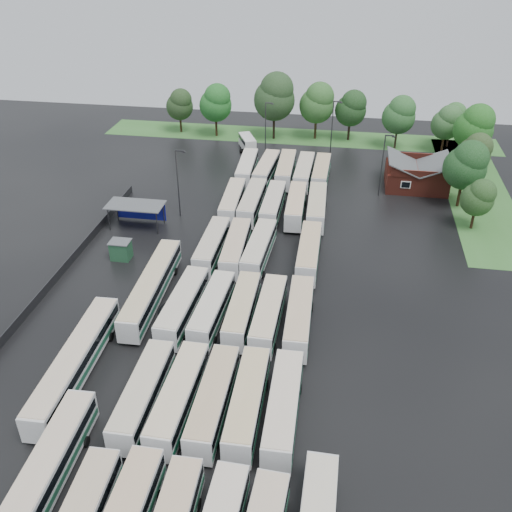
# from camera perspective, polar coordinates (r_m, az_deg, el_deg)

# --- Properties ---
(ground) EXTENTS (160.00, 160.00, 0.00)m
(ground) POSITION_cam_1_polar(r_m,az_deg,el_deg) (63.56, -3.58, -7.29)
(ground) COLOR black
(ground) RESTS_ON ground
(brick_building) EXTENTS (10.07, 8.60, 5.39)m
(brick_building) POSITION_cam_1_polar(r_m,az_deg,el_deg) (99.37, 15.75, 7.65)
(brick_building) COLOR maroon
(brick_building) RESTS_ON ground
(wash_shed) EXTENTS (8.20, 4.20, 3.58)m
(wash_shed) POSITION_cam_1_polar(r_m,az_deg,el_deg) (84.53, -11.86, 4.83)
(wash_shed) COLOR #2D2D30
(wash_shed) RESTS_ON ground
(utility_hut) EXTENTS (2.70, 2.20, 2.62)m
(utility_hut) POSITION_cam_1_polar(r_m,az_deg,el_deg) (77.27, -13.36, 0.61)
(utility_hut) COLOR #1C482B
(utility_hut) RESTS_ON ground
(grass_strip_north) EXTENTS (80.00, 10.00, 0.01)m
(grass_strip_north) POSITION_cam_1_polar(r_m,az_deg,el_deg) (120.33, 4.20, 11.83)
(grass_strip_north) COLOR #356E2C
(grass_strip_north) RESTS_ON ground
(grass_strip_east) EXTENTS (10.00, 50.00, 0.01)m
(grass_strip_east) POSITION_cam_1_polar(r_m,az_deg,el_deg) (101.79, 21.20, 6.09)
(grass_strip_east) COLOR #356E2C
(grass_strip_east) RESTS_ON ground
(west_fence) EXTENTS (0.10, 50.00, 1.20)m
(west_fence) POSITION_cam_1_polar(r_m,az_deg,el_deg) (76.55, -18.69, -1.22)
(west_fence) COLOR #2D2D30
(west_fence) RESTS_ON ground
(bus_r1c0) EXTENTS (2.64, 12.06, 3.35)m
(bus_r1c0) POSITION_cam_1_polar(r_m,az_deg,el_deg) (54.34, -11.22, -13.36)
(bus_r1c0) COLOR silver
(bus_r1c0) RESTS_ON ground
(bus_r1c1) EXTENTS (2.81, 12.30, 3.41)m
(bus_r1c1) POSITION_cam_1_polar(r_m,az_deg,el_deg) (53.47, -7.75, -13.81)
(bus_r1c1) COLOR silver
(bus_r1c1) RESTS_ON ground
(bus_r1c2) EXTENTS (2.60, 12.08, 3.36)m
(bus_r1c2) POSITION_cam_1_polar(r_m,az_deg,el_deg) (52.93, -4.29, -14.18)
(bus_r1c2) COLOR silver
(bus_r1c2) RESTS_ON ground
(bus_r1c3) EXTENTS (2.79, 12.13, 3.37)m
(bus_r1c3) POSITION_cam_1_polar(r_m,az_deg,el_deg) (52.59, -0.86, -14.44)
(bus_r1c3) COLOR silver
(bus_r1c3) RESTS_ON ground
(bus_r1c4) EXTENTS (2.82, 12.28, 3.41)m
(bus_r1c4) POSITION_cam_1_polar(r_m,az_deg,el_deg) (52.22, 2.76, -14.86)
(bus_r1c4) COLOR silver
(bus_r1c4) RESTS_ON ground
(bus_r2c0) EXTENTS (3.08, 12.41, 3.43)m
(bus_r2c0) POSITION_cam_1_polar(r_m,az_deg,el_deg) (64.19, -7.32, -4.98)
(bus_r2c0) COLOR silver
(bus_r2c0) RESTS_ON ground
(bus_r2c1) EXTENTS (2.94, 11.76, 3.25)m
(bus_r2c1) POSITION_cam_1_polar(r_m,az_deg,el_deg) (63.63, -4.41, -5.26)
(bus_r2c1) COLOR silver
(bus_r2c1) RESTS_ON ground
(bus_r2c2) EXTENTS (2.59, 11.69, 3.25)m
(bus_r2c2) POSITION_cam_1_polar(r_m,az_deg,el_deg) (63.27, -1.41, -5.40)
(bus_r2c2) COLOR silver
(bus_r2c2) RESTS_ON ground
(bus_r2c3) EXTENTS (2.67, 11.95, 3.32)m
(bus_r2c3) POSITION_cam_1_polar(r_m,az_deg,el_deg) (62.55, 1.27, -5.84)
(bus_r2c3) COLOR silver
(bus_r2c3) RESTS_ON ground
(bus_r2c4) EXTENTS (2.90, 12.21, 3.38)m
(bus_r2c4) POSITION_cam_1_polar(r_m,az_deg,el_deg) (62.32, 4.32, -6.06)
(bus_r2c4) COLOR silver
(bus_r2c4) RESTS_ON ground
(bus_r3c0) EXTENTS (2.56, 11.85, 3.30)m
(bus_r3c0) POSITION_cam_1_polar(r_m,az_deg,el_deg) (75.30, -4.42, 1.01)
(bus_r3c0) COLOR silver
(bus_r3c0) RESTS_ON ground
(bus_r3c1) EXTENTS (3.02, 12.08, 3.34)m
(bus_r3c1) POSITION_cam_1_polar(r_m,az_deg,el_deg) (74.61, -2.04, 0.81)
(bus_r3c1) COLOR silver
(bus_r3c1) RESTS_ON ground
(bus_r3c2) EXTENTS (3.04, 12.14, 3.35)m
(bus_r3c2) POSITION_cam_1_polar(r_m,az_deg,el_deg) (74.34, 0.30, 0.72)
(bus_r3c2) COLOR silver
(bus_r3c2) RESTS_ON ground
(bus_r3c4) EXTENTS (2.74, 12.25, 3.40)m
(bus_r3c4) POSITION_cam_1_polar(r_m,az_deg,el_deg) (73.81, 5.31, 0.35)
(bus_r3c4) COLOR silver
(bus_r3c4) RESTS_ON ground
(bus_r4c0) EXTENTS (3.02, 11.95, 3.30)m
(bus_r4c0) POSITION_cam_1_polar(r_m,az_deg,el_deg) (87.16, -2.37, 5.47)
(bus_r4c0) COLOR silver
(bus_r4c0) RESTS_ON ground
(bus_r4c1) EXTENTS (2.69, 12.13, 3.37)m
(bus_r4c1) POSITION_cam_1_polar(r_m,az_deg,el_deg) (86.75, -0.38, 5.40)
(bus_r4c1) COLOR silver
(bus_r4c1) RESTS_ON ground
(bus_r4c2) EXTENTS (2.56, 11.96, 3.33)m
(bus_r4c2) POSITION_cam_1_polar(r_m,az_deg,el_deg) (86.10, 1.71, 5.16)
(bus_r4c2) COLOR silver
(bus_r4c2) RESTS_ON ground
(bus_r4c3) EXTENTS (2.87, 11.98, 3.32)m
(bus_r4c3) POSITION_cam_1_polar(r_m,az_deg,el_deg) (85.92, 4.00, 5.03)
(bus_r4c3) COLOR silver
(bus_r4c3) RESTS_ON ground
(bus_r4c4) EXTENTS (2.98, 12.30, 3.40)m
(bus_r4c4) POSITION_cam_1_polar(r_m,az_deg,el_deg) (85.69, 6.08, 4.89)
(bus_r4c4) COLOR silver
(bus_r4c4) RESTS_ON ground
(bus_r5c0) EXTENTS (3.13, 12.11, 3.34)m
(bus_r5c0) POSITION_cam_1_polar(r_m,az_deg,el_deg) (99.17, -0.91, 8.77)
(bus_r5c0) COLOR silver
(bus_r5c0) RESTS_ON ground
(bus_r5c1) EXTENTS (3.16, 12.10, 3.33)m
(bus_r5c1) POSITION_cam_1_polar(r_m,az_deg,el_deg) (98.75, 1.05, 8.67)
(bus_r5c1) COLOR silver
(bus_r5c1) RESTS_ON ground
(bus_r5c2) EXTENTS (2.89, 12.33, 3.42)m
(bus_r5c2) POSITION_cam_1_polar(r_m,az_deg,el_deg) (98.57, 2.99, 8.61)
(bus_r5c2) COLOR silver
(bus_r5c2) RESTS_ON ground
(bus_r5c3) EXTENTS (2.69, 12.11, 3.37)m
(bus_r5c3) POSITION_cam_1_polar(r_m,az_deg,el_deg) (97.90, 4.82, 8.37)
(bus_r5c3) COLOR silver
(bus_r5c3) RESTS_ON ground
(bus_r5c4) EXTENTS (2.65, 11.73, 3.26)m
(bus_r5c4) POSITION_cam_1_polar(r_m,az_deg,el_deg) (98.11, 6.53, 8.29)
(bus_r5c4) COLOR silver
(bus_r5c4) RESTS_ON ground
(artic_bus_west_a) EXTENTS (3.06, 17.86, 3.30)m
(artic_bus_west_a) POSITION_cam_1_polar(r_m,az_deg,el_deg) (49.76, -20.91, -20.72)
(artic_bus_west_a) COLOR silver
(artic_bus_west_a) RESTS_ON ground
(artic_bus_west_b) EXTENTS (3.00, 17.82, 3.30)m
(artic_bus_west_b) POSITION_cam_1_polar(r_m,az_deg,el_deg) (68.03, -10.39, -3.03)
(artic_bus_west_b) COLOR silver
(artic_bus_west_b) RESTS_ON ground
(artic_bus_west_c) EXTENTS (3.03, 18.04, 3.34)m
(artic_bus_west_c) POSITION_cam_1_polar(r_m,az_deg,el_deg) (59.20, -17.59, -10.05)
(artic_bus_west_c) COLOR silver
(artic_bus_west_c) RESTS_ON ground
(minibus) EXTENTS (4.37, 6.33, 2.60)m
(minibus) POSITION_cam_1_polar(r_m,az_deg,el_deg) (112.58, -0.87, 11.32)
(minibus) COLOR white
(minibus) RESTS_ON ground
(tree_north_0) EXTENTS (5.53, 5.53, 9.16)m
(tree_north_0) POSITION_cam_1_polar(r_m,az_deg,el_deg) (122.01, -7.61, 14.82)
(tree_north_0) COLOR #2F1F11
(tree_north_0) RESTS_ON ground
(tree_north_1) EXTENTS (6.53, 6.53, 10.82)m
(tree_north_1) POSITION_cam_1_polar(r_m,az_deg,el_deg) (118.55, -4.01, 15.07)
(tree_north_1) COLOR #3A2214
(tree_north_1) RESTS_ON ground
(tree_north_2) EXTENTS (8.14, 8.14, 13.49)m
(tree_north_2) POSITION_cam_1_polar(r_m,az_deg,el_deg) (116.29, 1.93, 15.69)
(tree_north_2) COLOR black
(tree_north_2) RESTS_ON ground
(tree_north_3) EXTENTS (6.96, 6.96, 11.53)m
(tree_north_3) POSITION_cam_1_polar(r_m,az_deg,el_deg) (117.24, 6.19, 15.02)
(tree_north_3) COLOR #372816
(tree_north_3) RESTS_ON ground
(tree_north_4) EXTENTS (6.17, 6.17, 10.22)m
(tree_north_4) POSITION_cam_1_polar(r_m,az_deg,el_deg) (117.57, 9.54, 14.40)
(tree_north_4) COLOR black
(tree_north_4) RESTS_ON ground
(tree_north_5) EXTENTS (6.31, 6.31, 10.46)m
(tree_north_5) POSITION_cam_1_polar(r_m,az_deg,el_deg) (114.73, 14.18, 13.56)
(tree_north_5) COLOR #34251B
(tree_north_5) RESTS_ON ground
(tree_north_6) EXTENTS (5.34, 5.34, 8.85)m
(tree_north_6) POSITION_cam_1_polar(r_m,az_deg,el_deg) (118.84, 19.05, 12.89)
(tree_north_6) COLOR black
(tree_north_6) RESTS_ON ground
(tree_east_0) EXTENTS (4.73, 4.71, 7.81)m
(tree_east_0) POSITION_cam_1_polar(r_m,az_deg,el_deg) (86.85, 21.40, 5.50)
(tree_east_0) COLOR #311E12
(tree_east_0) RESTS_ON ground
(tree_east_1) EXTENTS (6.53, 6.53, 10.82)m
(tree_east_1) POSITION_cam_1_polar(r_m,az_deg,el_deg) (92.54, 20.33, 8.56)
(tree_east_1) COLOR black
(tree_east_1) RESTS_ON ground
(tree_east_2) EXTENTS (5.55, 5.55, 9.20)m
(tree_east_2) POSITION_cam_1_polar(r_m,az_deg,el_deg) (101.48, 21.08, 9.69)
(tree_east_2) COLOR #3C2717
(tree_east_2) RESTS_ON ground
(tree_east_3) EXTENTS (6.93, 6.93, 11.48)m
(tree_east_3) POSITION_cam_1_polar(r_m,az_deg,el_deg) (109.51, 21.06, 12.00)
(tree_east_3) COLOR black
(tree_east_3) RESTS_ON ground
(tree_east_4) EXTENTS (5.59, 5.59, 9.25)m
(tree_east_4) POSITION_cam_1_polar(r_m,az_deg,el_deg) (115.29, 18.59, 12.58)
(tree_east_4) COLOR #392012
(tree_east_4) RESTS_ON ground
(lamp_post_ne) EXTENTS (1.58, 0.31, 10.25)m
(lamp_post_ne) POSITION_cam_1_polar(r_m,az_deg,el_deg) (93.20, 12.62, 9.25)
(lamp_post_ne) COLOR #2D2D30
(lamp_post_ne) RESTS_ON ground
(lamp_post_nw) EXTENTS (1.63, 0.32, 10.57)m
(lamp_post_nw) POSITION_cam_1_polar(r_m,az_deg,el_deg) (84.81, -7.75, 7.66)
(lamp_post_nw) COLOR #2D2D30
(lamp_post_nw) RESTS_ON ground
(lamp_post_back_w) EXTENTS (1.55, 0.30, 10.07)m
(lamp_post_back_w) POSITION_cam_1_polar(r_m,az_deg,el_deg) (108.26, 1.03, 12.97)
(lamp_post_back_w) COLOR #2D2D30
(lamp_post_back_w) RESTS_ON ground
(lamp_post_back_e) EXTENTS (1.66, 0.32, 10.75)m
(lamp_post_back_e) POSITION_cam_1_polar(r_m,az_deg,el_deg) (107.63, 7.70, 12.81)
(lamp_post_back_e) COLOR #2D2D30
(lamp_post_back_e) RESTS_ON ground
(puddle_0) EXTENTS (4.48, 4.48, 0.01)m
(puddle_0) POSITION_cam_1_polar(r_m,az_deg,el_deg) (50.72, -12.28, -20.82)
(puddle_0) COLOR black
(puddle_0) RESTS_ON ground
(puddle_2) EXTENTS (5.43, 5.43, 0.01)m
(puddle_2) POSITION_cam_1_polar(r_m,az_deg,el_deg) (66.53, -7.49, -5.54)
(puddle_2) COLOR black
(puddle_2) RESTS_ON ground
(puddle_3) EXTENTS (3.64, 3.64, 0.01)m
(puddle_3) POSITION_cam_1_polar(r_m,az_deg,el_deg) (61.40, -1.06, -8.83)
(puddle_3) COLOR black
(puddle_3) RESTS_ON ground
(puddle_4) EXTENTS (2.41, 2.41, 0.01)m
(puddle_4) POSITION_cam_1_polar(r_m,az_deg,el_deg) (50.36, 6.35, -20.59)
(puddle_4) COLOR black
(puddle_4) RESTS_ON ground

